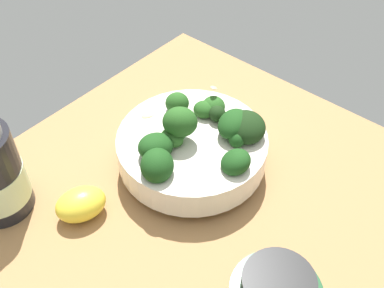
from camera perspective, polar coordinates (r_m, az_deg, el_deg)
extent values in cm
cube|color=#996D42|center=(61.26, 1.32, -8.27)|extent=(56.11, 56.11, 4.50)
cylinder|color=silver|center=(62.96, 0.00, -2.14)|extent=(10.86, 10.86, 1.31)
cylinder|color=silver|center=(61.05, 0.00, -0.47)|extent=(19.74, 19.74, 3.94)
cylinder|color=beige|center=(59.93, 0.00, 0.58)|extent=(16.43, 16.43, 0.80)
cylinder|color=#2F662B|center=(59.32, 5.55, -0.28)|extent=(1.31, 1.43, 1.29)
ellipsoid|color=#194216|center=(58.40, 5.64, 0.61)|extent=(3.19, 3.56, 3.05)
cylinder|color=#4A8F3C|center=(56.94, 5.30, -3.45)|extent=(1.74, 1.64, 1.65)
ellipsoid|color=#194216|center=(55.62, 5.42, -2.24)|extent=(5.48, 5.35, 5.02)
cylinder|color=#2F662B|center=(58.49, -1.46, 1.43)|extent=(1.86, 1.87, 1.42)
ellipsoid|color=#23511C|center=(57.25, -1.49, 2.73)|extent=(6.06, 5.77, 4.24)
cylinder|color=#4A8F3C|center=(58.09, -4.40, -1.63)|extent=(2.04, 2.33, 1.93)
ellipsoid|color=#194216|center=(56.72, -4.51, -0.31)|extent=(5.39, 5.77, 5.03)
cylinder|color=#4A8F3C|center=(56.32, -4.22, -4.08)|extent=(1.78, 1.76, 1.65)
ellipsoid|color=#194216|center=(54.77, -4.33, -2.67)|extent=(6.54, 6.75, 5.46)
cylinder|color=#3C7A32|center=(60.70, 6.36, 0.80)|extent=(2.37, 2.29, 1.85)
ellipsoid|color=black|center=(59.28, 6.52, 2.21)|extent=(7.41, 7.31, 4.75)
cylinder|color=#2F662B|center=(63.07, 1.49, 3.44)|extent=(1.27, 1.33, 1.01)
ellipsoid|color=#23511C|center=(62.25, 1.51, 4.29)|extent=(3.73, 3.73, 2.98)
cylinder|color=#3C7A32|center=(62.23, 3.09, 2.93)|extent=(1.16, 1.19, 1.11)
ellipsoid|color=black|center=(61.43, 3.13, 3.75)|extent=(3.08, 2.79, 2.63)
cylinder|color=#2F662B|center=(59.18, -2.42, -0.28)|extent=(1.42, 1.27, 1.72)
ellipsoid|color=#2D6023|center=(58.12, -2.47, 0.75)|extent=(3.98, 3.71, 3.37)
cylinder|color=#2F662B|center=(63.84, 2.62, 3.55)|extent=(1.66, 1.70, 1.37)
ellipsoid|color=#23511C|center=(62.80, 2.67, 4.63)|extent=(4.10, 3.92, 3.16)
cylinder|color=#3C7A32|center=(61.33, 4.56, 1.69)|extent=(1.45, 1.23, 1.59)
ellipsoid|color=#386B2B|center=(60.31, 4.64, 2.73)|extent=(4.10, 4.14, 3.38)
cylinder|color=#589D47|center=(63.88, -1.81, 3.93)|extent=(1.41, 1.64, 1.66)
ellipsoid|color=#23511C|center=(62.78, -1.84, 5.08)|extent=(5.06, 4.86, 4.15)
cylinder|color=#4A8F3C|center=(60.48, 5.05, 1.16)|extent=(2.23, 2.10, 1.97)
ellipsoid|color=#194216|center=(59.17, 5.17, 2.49)|extent=(4.94, 5.75, 4.13)
ellipsoid|color=#DBBC84|center=(58.82, 5.67, 3.51)|extent=(1.92, 1.44, 1.08)
ellipsoid|color=#DBBC84|center=(58.58, -5.44, 3.53)|extent=(1.98, 2.01, 0.70)
ellipsoid|color=#DBBC84|center=(57.37, -0.81, 3.10)|extent=(2.01, 2.00, 0.79)
ellipsoid|color=#DBBC84|center=(62.27, 2.71, 6.94)|extent=(1.66, 1.92, 1.31)
ellipsoid|color=yellow|center=(58.20, -13.57, -7.24)|extent=(6.67, 7.53, 3.96)
cylinder|color=black|center=(35.65, 10.60, -16.79)|extent=(5.46, 5.46, 1.65)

